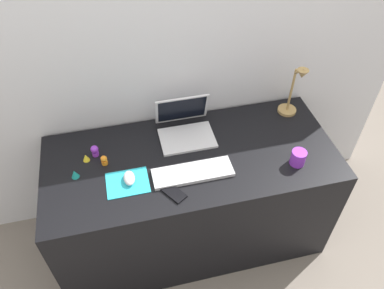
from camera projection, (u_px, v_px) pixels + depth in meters
ground_plane at (192, 232)px, 2.53m from camera, size 6.00×6.00×0.00m
back_wall at (176, 101)px, 2.21m from camera, size 2.77×0.05×1.64m
desk at (192, 198)px, 2.27m from camera, size 1.57×0.68×0.74m
laptop at (185, 125)px, 2.10m from camera, size 0.30×0.27×0.21m
keyboard at (193, 173)px, 1.91m from camera, size 0.41×0.13×0.02m
mousepad at (128, 183)px, 1.88m from camera, size 0.21×0.17×0.00m
mouse at (129, 178)px, 1.87m from camera, size 0.06×0.10×0.03m
cell_phone at (174, 193)px, 1.83m from camera, size 0.12×0.14×0.01m
desk_lamp at (294, 93)px, 2.13m from camera, size 0.11×0.16×0.35m
coffee_mug at (298, 158)px, 1.94m from camera, size 0.08×0.08×0.08m
toy_figurine_yellow at (86, 158)px, 1.97m from camera, size 0.04×0.04×0.04m
toy_figurine_teal at (75, 173)px, 1.89m from camera, size 0.04×0.04×0.04m
toy_figurine_purple at (95, 151)px, 1.99m from camera, size 0.04×0.04×0.06m
toy_figurine_orange at (104, 160)px, 1.95m from camera, size 0.03×0.03×0.06m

